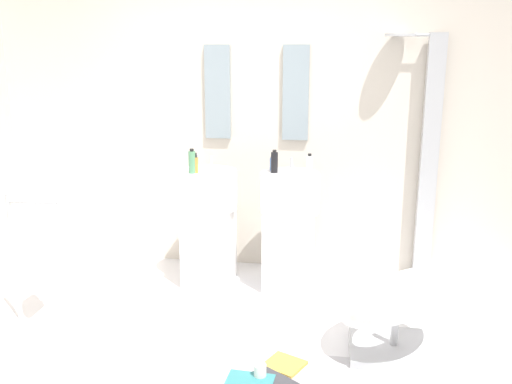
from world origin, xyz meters
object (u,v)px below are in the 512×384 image
Objects in this scene: pedestal_sink_left at (209,222)px; shower_column at (428,154)px; coffee_mug at (260,372)px; towel_rack at (32,239)px; magazine_charcoal at (272,382)px; soap_bottle_amber at (196,165)px; soap_bottle_green at (192,162)px; soap_bottle_black at (274,162)px; magazine_teal at (250,382)px; pedestal_sink_right at (289,226)px; soap_bottle_grey at (195,162)px; soap_bottle_white at (310,163)px; lounge_chair at (396,303)px; soap_bottle_blue at (272,164)px; magazine_ochre at (284,365)px.

shower_column is at bearing 12.22° from pedestal_sink_left.
coffee_mug is at bearing -122.13° from shower_column.
towel_rack is 1.95m from magazine_charcoal.
towel_rack is 3.29× the size of magazine_charcoal.
soap_bottle_amber is 0.04m from soap_bottle_green.
soap_bottle_black is at bearing 0.28° from pedestal_sink_left.
magazine_teal is at bearing -63.63° from soap_bottle_green.
soap_bottle_grey is at bearing 176.23° from pedestal_sink_right.
shower_column is 14.04× the size of soap_bottle_amber.
soap_bottle_grey reaches higher than magazine_teal.
soap_bottle_green is at bearing -171.62° from pedestal_sink_right.
pedestal_sink_left reaches higher than magazine_charcoal.
soap_bottle_grey is (-0.70, 1.54, 1.00)m from magazine_teal.
soap_bottle_grey is (-0.94, -0.04, -0.01)m from soap_bottle_white.
pedestal_sink_right is 1.57m from magazine_teal.
magazine_charcoal is at bearing -88.58° from pedestal_sink_right.
towel_rack is at bearing -155.55° from shower_column.
magazine_charcoal is at bearing -146.78° from lounge_chair.
pedestal_sink_left and pedestal_sink_right have the same top height.
shower_column is 16.59× the size of soap_bottle_blue.
magazine_teal is 2.07× the size of soap_bottle_grey.
coffee_mug is at bearing -63.25° from soap_bottle_grey.
magazine_charcoal is 1.88m from soap_bottle_green.
soap_bottle_white is (0.19, 1.53, 0.97)m from coffee_mug.
coffee_mug is at bearing -91.49° from pedestal_sink_right.
soap_bottle_white is (0.06, 1.36, 1.01)m from magazine_ochre.
magazine_charcoal is 1.86m from soap_bottle_amber.
soap_bottle_amber is at bearing 117.85° from coffee_mug.
pedestal_sink_right is 0.53m from soap_bottle_blue.
soap_bottle_green is at bearing -169.78° from soap_bottle_black.
magazine_charcoal is 2.16× the size of soap_bottle_grey.
coffee_mug is (-0.07, 0.03, 0.04)m from magazine_charcoal.
magazine_charcoal is at bearing -17.56° from towel_rack.
lounge_chair is 8.56× the size of soap_bottle_blue.
soap_bottle_white is at bearing 113.38° from magazine_ochre.
soap_bottle_black is at bearing 93.54° from coffee_mug.
soap_bottle_black is (1.60, 0.91, 0.42)m from towel_rack.
soap_bottle_black is (-0.16, 1.47, 1.02)m from magazine_charcoal.
soap_bottle_grey is (-1.90, -0.33, -0.06)m from shower_column.
shower_column reaches higher than pedestal_sink_right.
soap_bottle_green is (0.02, -0.17, 0.03)m from soap_bottle_grey.
soap_bottle_blue is (-0.19, 1.55, 0.99)m from magazine_charcoal.
soap_bottle_white is (0.15, 0.10, 0.51)m from pedestal_sink_right.
shower_column is 15.33× the size of soap_bottle_grey.
magazine_charcoal is at bearing -94.08° from soap_bottle_white.
towel_rack reaches higher than magazine_teal.
soap_bottle_white reaches higher than towel_rack.
shower_column is 1.94m from soap_bottle_green.
lounge_chair is 1.51m from soap_bottle_black.
lounge_chair is 2.52m from towel_rack.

